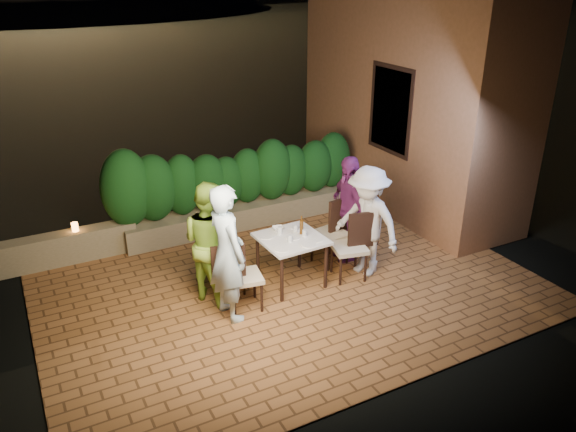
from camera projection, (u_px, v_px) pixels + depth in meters
ground at (290, 287)px, 8.29m from camera, size 400.00×400.00×0.00m
terrace_floor at (275, 275)px, 8.71m from camera, size 7.00×6.00×0.15m
building_wall at (411, 73)px, 10.40m from camera, size 1.60×5.00×5.00m
window_pane at (392, 110)px, 9.87m from camera, size 0.08×1.00×1.40m
window_frame at (391, 110)px, 9.87m from camera, size 0.06×1.15×1.55m
planter at (240, 215)px, 10.14m from camera, size 4.20×0.55×0.40m
hedge at (239, 176)px, 9.84m from camera, size 4.00×0.70×1.10m
parapet at (65, 248)px, 8.85m from camera, size 2.20×0.30×0.50m
hill at (42, 52)px, 59.27m from camera, size 52.00×40.00×22.00m
dining_table at (291, 261)px, 8.20m from camera, size 0.92×0.92×0.75m
plate_nw at (282, 249)px, 7.71m from camera, size 0.22×0.22×0.01m
plate_sw at (266, 236)px, 8.09m from camera, size 0.24×0.24×0.01m
plate_ne at (316, 240)px, 7.98m from camera, size 0.20×0.20×0.01m
plate_se at (297, 227)px, 8.37m from camera, size 0.21×0.21×0.01m
plate_centre at (292, 237)px, 8.06m from camera, size 0.23×0.23×0.01m
plate_front at (308, 244)px, 7.84m from camera, size 0.23×0.23×0.01m
glass_nw at (290, 239)px, 7.90m from camera, size 0.06×0.06×0.11m
glass_sw at (280, 231)px, 8.13m from camera, size 0.07×0.07×0.12m
glass_ne at (304, 233)px, 8.06m from camera, size 0.06×0.06×0.10m
glass_se at (296, 228)px, 8.21m from camera, size 0.06×0.06×0.11m
beer_bottle at (301, 225)px, 8.10m from camera, size 0.05×0.05×0.28m
bowl at (278, 228)px, 8.28m from camera, size 0.21×0.21×0.04m
chair_left_front at (244, 275)px, 7.57m from camera, size 0.53×0.53×0.99m
chair_left_back at (232, 264)px, 8.02m from camera, size 0.51×0.51×0.85m
chair_right_front at (349, 246)px, 8.31m from camera, size 0.57×0.57×1.03m
chair_right_back at (330, 233)px, 8.73m from camera, size 0.55×0.55×1.03m
diner_blue at (227, 253)px, 7.21m from camera, size 0.54×0.74×1.88m
diner_green at (210, 242)px, 7.67m from camera, size 0.96×1.05×1.74m
diner_white at (367, 222)px, 8.31m from camera, size 0.95×1.24×1.71m
diner_purple at (348, 208)px, 8.76m from camera, size 0.55×1.05×1.71m
parapet_lamp at (75, 227)px, 8.80m from camera, size 0.10×0.10×0.14m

